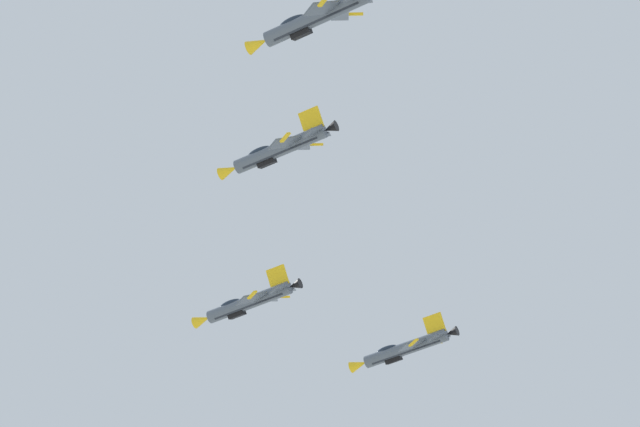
{
  "coord_description": "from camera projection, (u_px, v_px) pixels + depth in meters",
  "views": [
    {
      "loc": [
        -2.03,
        -3.4,
        1.54
      ],
      "look_at": [
        25.85,
        110.68,
        118.64
      ],
      "focal_mm": 76.57,
      "sensor_mm": 36.0,
      "label": 1
    }
  ],
  "objects": [
    {
      "name": "fighter_jet_lead",
      "position": [
        247.0,
        303.0,
        175.11
      ],
      "size": [
        12.64,
        11.89,
        6.06
      ],
      "rotation": [
        0.0,
        -0.63,
        0.82
      ],
      "color": "#4C5666"
    },
    {
      "name": "fighter_jet_left_outer",
      "position": [
        314.0,
        19.0,
        143.09
      ],
      "size": [
        12.64,
        11.95,
        6.69
      ],
      "rotation": [
        0.0,
        -0.71,
        0.82
      ],
      "color": "#4C5666"
    },
    {
      "name": "fighter_jet_left_wing",
      "position": [
        278.0,
        150.0,
        160.85
      ],
      "size": [
        12.64,
        11.89,
        6.43
      ],
      "rotation": [
        0.0,
        -0.68,
        0.82
      ],
      "color": "#4C5666"
    },
    {
      "name": "fighter_jet_right_wing",
      "position": [
        404.0,
        349.0,
        182.13
      ],
      "size": [
        12.64,
        11.89,
        6.03
      ],
      "rotation": [
        0.0,
        -0.62,
        0.82
      ],
      "color": "#4C5666"
    }
  ]
}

